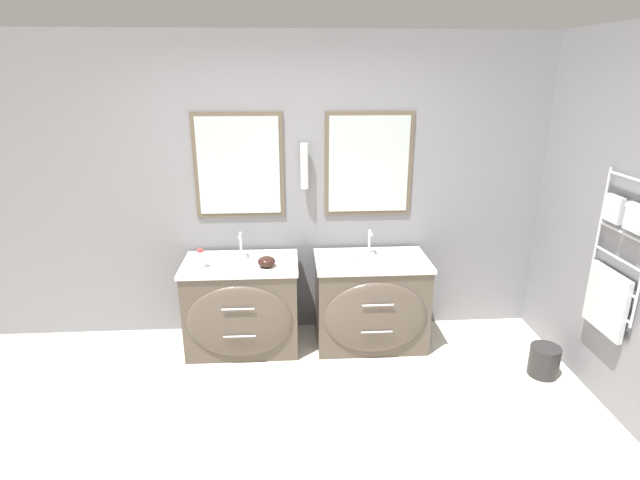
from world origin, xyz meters
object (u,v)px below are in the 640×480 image
vanity_right (371,302)px  waste_bin (544,360)px  vanity_left (242,306)px  amenity_bowl (267,262)px  toiletry_bottle (201,259)px

vanity_right → waste_bin: vanity_right is taller
vanity_left → amenity_bowl: size_ratio=6.66×
vanity_left → waste_bin: 2.47m
vanity_right → vanity_left: bearing=180.0°
vanity_left → vanity_right: size_ratio=1.00×
waste_bin → toiletry_bottle: bearing=169.4°
vanity_right → toiletry_bottle: 1.48m
vanity_right → waste_bin: size_ratio=3.89×
vanity_right → toiletry_bottle: (-1.40, -0.06, 0.45)m
vanity_left → vanity_right: 1.10m
waste_bin → vanity_left: bearing=166.8°
vanity_left → waste_bin: (2.39, -0.56, -0.27)m
amenity_bowl → waste_bin: size_ratio=0.58×
toiletry_bottle → amenity_bowl: (0.52, -0.02, -0.03)m
toiletry_bottle → amenity_bowl: toiletry_bottle is taller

